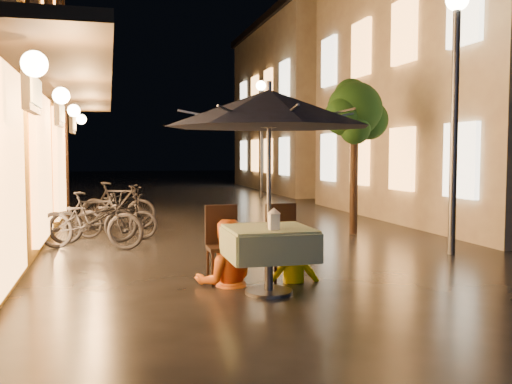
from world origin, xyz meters
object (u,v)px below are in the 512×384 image
object	(u,v)px
cafe_table	(269,244)
person_yellow	(293,228)
streetlamp_near	(456,72)
table_lantern	(274,217)
patio_umbrella	(269,109)
person_orange	(226,221)
bicycle_0	(91,221)

from	to	relation	value
cafe_table	person_yellow	bearing A→B (deg)	49.05
streetlamp_near	table_lantern	world-z (taller)	streetlamp_near
patio_umbrella	table_lantern	size ratio (longest dim) A/B	9.84
patio_umbrella	person_yellow	xyz separation A→B (m)	(0.46, 0.54, -1.46)
streetlamp_near	person_orange	size ratio (longest dim) A/B	2.64
cafe_table	patio_umbrella	distance (m)	1.56
patio_umbrella	person_orange	bearing A→B (deg)	124.42
patio_umbrella	person_yellow	distance (m)	1.63
table_lantern	person_yellow	xyz separation A→B (m)	(0.46, 0.74, -0.23)
person_orange	person_yellow	xyz separation A→B (m)	(0.86, -0.04, -0.12)
streetlamp_near	patio_umbrella	world-z (taller)	streetlamp_near
person_orange	cafe_table	bearing A→B (deg)	126.87
patio_umbrella	bicycle_0	xyz separation A→B (m)	(-2.11, 3.68, -1.66)
person_yellow	bicycle_0	world-z (taller)	person_yellow
streetlamp_near	table_lantern	bearing A→B (deg)	-151.34
person_orange	bicycle_0	bearing A→B (deg)	-58.67
patio_umbrella	table_lantern	xyz separation A→B (m)	(-0.00, -0.21, -1.23)
person_yellow	bicycle_0	distance (m)	4.07
cafe_table	person_orange	size ratio (longest dim) A/B	0.62
table_lantern	person_yellow	distance (m)	0.91
person_yellow	bicycle_0	bearing A→B (deg)	-46.65
patio_umbrella	bicycle_0	bearing A→B (deg)	119.79
table_lantern	person_yellow	size ratio (longest dim) A/B	0.18
bicycle_0	cafe_table	bearing A→B (deg)	-129.17
table_lantern	person_yellow	world-z (taller)	person_yellow
patio_umbrella	cafe_table	bearing A→B (deg)	-153.43
streetlamp_near	patio_umbrella	size ratio (longest dim) A/B	1.72
cafe_table	bicycle_0	xyz separation A→B (m)	(-2.11, 3.68, -0.10)
person_orange	person_yellow	size ratio (longest dim) A/B	1.17
table_lantern	person_orange	world-z (taller)	person_orange
cafe_table	table_lantern	size ratio (longest dim) A/B	3.96
bicycle_0	streetlamp_near	bearing A→B (deg)	-87.79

